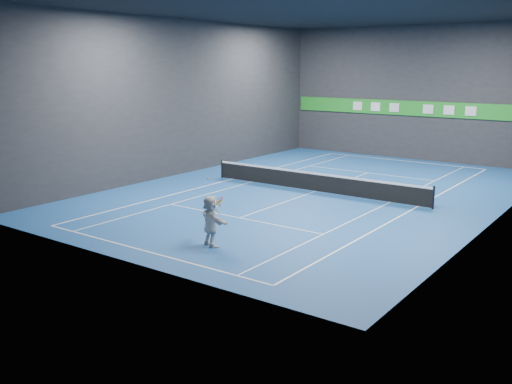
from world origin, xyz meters
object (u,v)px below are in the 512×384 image
Objects in this scene: player at (211,221)px; tennis_net at (315,181)px; tennis_racket at (219,202)px; tennis_ball at (208,178)px.

player is 0.15× the size of tennis_net.
tennis_racket is at bearing -148.38° from player.
player reaches higher than tennis_net.
tennis_net is 10.24m from tennis_racket.
tennis_ball is 0.10× the size of tennis_racket.
tennis_ball reaches higher than player.
player is at bearing -172.73° from tennis_racket.
player is at bearing -81.48° from tennis_net.
tennis_racket is (1.88, -10.00, 1.15)m from tennis_net.
tennis_ball is at bearing -11.99° from player.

